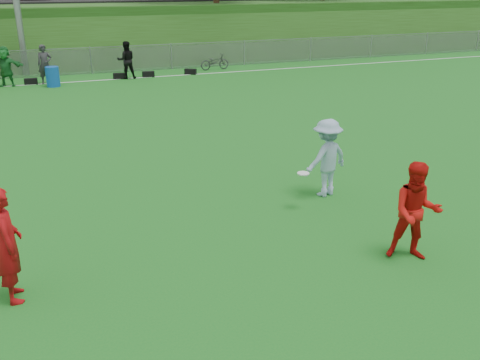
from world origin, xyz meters
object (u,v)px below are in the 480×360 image
player_red_center (416,212)px  recycling_bin (53,77)px  frisbee (303,173)px  bicycle (215,62)px  player_red_left (7,245)px  player_blue (326,158)px

player_red_center → recycling_bin: size_ratio=1.97×
frisbee → bicycle: size_ratio=0.16×
frisbee → bicycle: bicycle is taller
player_red_left → recycling_bin: (1.45, 16.89, -0.44)m
player_red_center → frisbee: 2.58m
player_blue → player_red_left: bearing=1.9°
frisbee → bicycle: bearing=77.0°
player_blue → frisbee: (-0.80, -0.49, -0.07)m
player_red_center → bicycle: (3.26, 19.79, -0.44)m
player_red_center → player_blue: bearing=117.2°
player_red_left → frisbee: 5.55m
frisbee → player_red_left: bearing=-165.7°
player_red_left → player_red_center: size_ratio=1.04×
frisbee → recycling_bin: bearing=104.2°
bicycle → player_blue: bearing=165.4°
player_red_left → recycling_bin: size_ratio=2.04×
player_red_left → bicycle: 20.92m
frisbee → recycling_bin: 16.01m
player_blue → bicycle: (3.21, 16.83, -0.43)m
player_red_center → frisbee: (-0.75, 2.47, -0.08)m
player_red_center → recycling_bin: bearing=132.8°
frisbee → player_blue: bearing=31.4°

